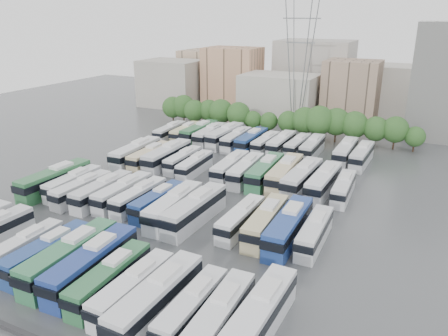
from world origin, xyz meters
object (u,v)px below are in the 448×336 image
at_px(bus_r2_s7, 230,167).
at_px(bus_r3_s1, 186,132).
at_px(bus_r0_s11, 192,307).
at_px(bus_r3_s10, 312,147).
at_px(bus_r1_s13, 315,232).
at_px(bus_r3_s9, 298,145).
at_px(bus_r3_s3, 210,135).
at_px(bus_r3_s6, 251,140).
at_px(bus_r3_s4, 225,135).
at_px(bus_r2_s3, 167,156).
at_px(bus_r3_s0, 170,132).
at_px(bus_r3_s2, 200,132).
at_px(bus_r1_s7, 174,206).
at_px(bus_r0_s5, 48,252).
at_px(bus_r2_s8, 246,170).
at_px(bus_r1_s11, 266,221).
at_px(bus_r0_s10, 157,298).
at_px(bus_r0_s9, 133,288).
at_px(bus_r1_s10, 241,219).
at_px(bus_r3_s13, 362,155).
at_px(bus_r0_s12, 219,318).
at_px(bus_r3_s12, 345,152).
at_px(bus_r1_s12, 289,226).
at_px(apartment_tower, 445,81).
at_px(bus_r1_s8, 195,210).
at_px(bus_r1_s1, 73,183).
at_px(bus_r2_s2, 150,156).
at_px(bus_r1_s5, 139,197).
at_px(bus_r2_s9, 265,172).
at_px(electricity_pylon, 300,53).
at_px(bus_r3_s5, 236,139).
at_px(bus_r2_s10, 285,173).
at_px(bus_r3_s8, 281,143).
at_px(bus_r2_s11, 302,178).
at_px(bus_r1_s6, 158,201).
at_px(bus_r1_s0, 55,180).
at_px(bus_r1_s4, 123,192).
at_px(bus_r0_s13, 260,315).
at_px(bus_r1_s2, 82,189).
at_px(bus_r2_s1, 136,153).
at_px(bus_r2_s5, 195,165).
at_px(bus_r0_s4, 24,248).
at_px(bus_r0_s8, 110,278).
at_px(bus_r3_s7, 266,143).
at_px(bus_r2_s13, 343,188).

relative_size(bus_r2_s7, bus_r3_s1, 1.05).
relative_size(bus_r0_s11, bus_r3_s10, 0.92).
height_order(bus_r1_s13, bus_r3_s9, bus_r1_s13).
bearing_deg(bus_r3_s3, bus_r3_s6, -3.21).
bearing_deg(bus_r3_s4, bus_r3_s9, 5.62).
bearing_deg(bus_r2_s3, bus_r3_s0, 120.32).
bearing_deg(bus_r3_s2, bus_r1_s7, -63.97).
height_order(bus_r0_s5, bus_r2_s3, bus_r2_s3).
bearing_deg(bus_r2_s8, bus_r1_s11, -61.45).
bearing_deg(bus_r0_s10, bus_r0_s9, 172.34).
bearing_deg(bus_r1_s10, bus_r2_s3, 144.06).
bearing_deg(bus_r3_s13, bus_r3_s0, -177.34).
height_order(bus_r0_s12, bus_r3_s12, bus_r3_s12).
bearing_deg(bus_r1_s12, bus_r3_s4, 125.29).
xyz_separation_m(apartment_tower, bus_r1_s8, (-29.04, -64.36, -10.93)).
xyz_separation_m(bus_r1_s1, bus_r2_s2, (3.28, 16.74, 0.13)).
distance_m(bus_r1_s5, bus_r1_s12, 23.39).
xyz_separation_m(bus_r1_s13, bus_r2_s9, (-13.27, 17.30, 0.30)).
distance_m(electricity_pylon, bus_r3_s5, 27.51).
distance_m(bus_r0_s5, bus_r3_s4, 53.86).
distance_m(bus_r2_s10, bus_r3_s8, 19.01).
xyz_separation_m(bus_r1_s10, bus_r3_s8, (-6.71, 36.07, 0.13)).
bearing_deg(bus_r2_s2, bus_r1_s7, -48.24).
bearing_deg(bus_r2_s11, bus_r3_s9, 111.49).
relative_size(bus_r3_s6, bus_r3_s8, 1.05).
distance_m(bus_r1_s6, bus_r2_s9, 20.51).
height_order(bus_r1_s0, bus_r1_s4, bus_r1_s0).
bearing_deg(bus_r3_s5, bus_r2_s10, -45.82).
distance_m(bus_r2_s10, bus_r3_s4, 26.44).
bearing_deg(bus_r2_s3, bus_r0_s13, -47.78).
distance_m(bus_r1_s2, bus_r3_s12, 49.95).
height_order(bus_r0_s11, bus_r1_s2, bus_r1_s2).
xyz_separation_m(bus_r3_s9, bus_r3_s13, (13.28, -1.79, 0.16)).
bearing_deg(bus_r3_s3, bus_r1_s4, -86.24).
bearing_deg(bus_r2_s1, bus_r1_s0, -101.73).
distance_m(bus_r1_s2, bus_r2_s5, 20.58).
relative_size(bus_r1_s8, bus_r2_s1, 0.99).
relative_size(bus_r1_s2, bus_r1_s11, 0.91).
distance_m(bus_r0_s4, bus_r1_s6, 19.34).
distance_m(bus_r1_s12, bus_r3_s9, 38.04).
distance_m(bus_r0_s12, bus_r3_s3, 62.30).
distance_m(bus_r1_s10, bus_r2_s8, 18.71).
height_order(bus_r0_s8, bus_r3_s13, bus_r3_s13).
distance_m(bus_r3_s2, bus_r3_s7, 16.45).
distance_m(bus_r1_s8, bus_r3_s2, 41.94).
relative_size(bus_r2_s13, bus_r3_s6, 0.87).
bearing_deg(bus_r3_s1, bus_r3_s3, -2.53).
bearing_deg(bus_r1_s12, bus_r1_s13, 9.48).
distance_m(bus_r2_s10, bus_r2_s13, 10.19).
xyz_separation_m(bus_r3_s1, bus_r3_s4, (9.79, 0.59, 0.29)).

